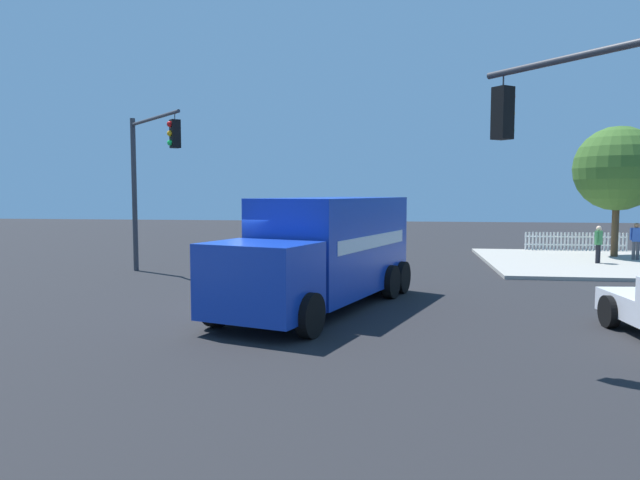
# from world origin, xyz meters

# --- Properties ---
(ground_plane) EXTENTS (100.00, 100.00, 0.00)m
(ground_plane) POSITION_xyz_m (0.00, 0.00, 0.00)
(ground_plane) COLOR black
(sidewalk_corner_near) EXTENTS (10.53, 10.53, 0.14)m
(sidewalk_corner_near) POSITION_xyz_m (-12.06, -12.06, 0.07)
(sidewalk_corner_near) COLOR #9E998E
(sidewalk_corner_near) RESTS_ON ground
(delivery_truck) EXTENTS (4.88, 8.34, 3.02)m
(delivery_truck) POSITION_xyz_m (-0.97, -0.82, 1.56)
(delivery_truck) COLOR #1438AD
(delivery_truck) RESTS_ON ground
(traffic_light_primary) EXTENTS (3.46, 3.65, 6.12)m
(traffic_light_primary) POSITION_xyz_m (6.57, -6.07, 4.06)
(traffic_light_primary) COLOR #38383D
(traffic_light_primary) RESTS_ON ground
(pedestrian_near_corner) EXTENTS (0.38, 0.44, 1.61)m
(pedestrian_near_corner) POSITION_xyz_m (-11.41, -11.35, 1.05)
(pedestrian_near_corner) COLOR black
(pedestrian_near_corner) RESTS_ON sidewalk_corner_near
(pedestrian_crossing) EXTENTS (0.51, 0.30, 1.67)m
(pedestrian_crossing) POSITION_xyz_m (-13.49, -12.89, 1.09)
(pedestrian_crossing) COLOR #4C4C51
(pedestrian_crossing) RESTS_ON sidewalk_corner_near
(picket_fence_run) EXTENTS (5.14, 0.05, 0.95)m
(picket_fence_run) POSITION_xyz_m (-12.06, -17.08, 0.62)
(picket_fence_run) COLOR white
(picket_fence_run) RESTS_ON sidewalk_corner_near
(shade_tree_near) EXTENTS (3.96, 3.96, 6.14)m
(shade_tree_near) POSITION_xyz_m (-13.05, -14.27, 4.28)
(shade_tree_near) COLOR brown
(shade_tree_near) RESTS_ON sidewalk_corner_near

